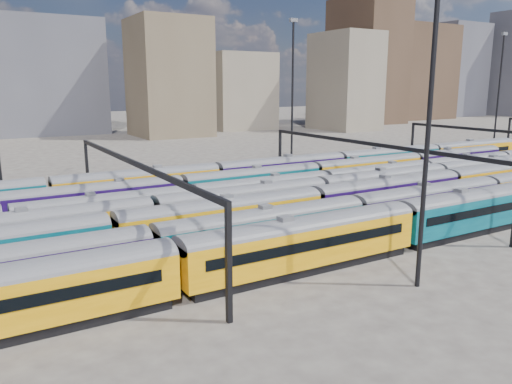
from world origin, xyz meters
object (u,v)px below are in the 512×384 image
rake_1 (487,189)px  rake_0 (478,205)px  rake_2 (388,191)px  mast_2 (431,99)px

rake_1 → rake_0: bearing=-149.9°
rake_0 → rake_2: (-2.73, 10.00, -0.08)m
rake_1 → rake_2: (-11.34, 5.00, 0.08)m
mast_2 → rake_1: bearing=25.6°
rake_0 → rake_1: bearing=30.1°
rake_1 → mast_2: bearing=-154.4°
rake_0 → rake_1: (8.61, 5.00, -0.16)m
rake_1 → rake_2: size_ratio=1.17×
mast_2 → rake_0: bearing=23.0°
rake_0 → mast_2: 21.06m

